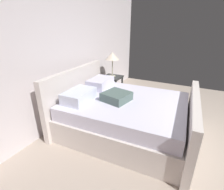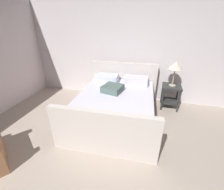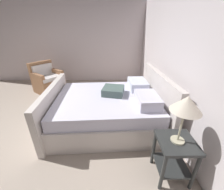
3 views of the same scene
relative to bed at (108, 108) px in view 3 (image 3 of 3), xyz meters
name	(u,v)px [view 3 (image 3 of 3)]	position (x,y,z in m)	size (l,w,h in m)	color
ground_plane	(23,130)	(0.21, -1.71, -0.35)	(5.86, 5.80, 0.02)	#AD9D8D
wall_back	(185,62)	(0.21, 1.25, 0.98)	(5.98, 0.12, 2.66)	silver
wall_side_left	(60,43)	(-2.78, -1.71, 0.98)	(0.12, 5.92, 2.66)	silver
bed	(108,108)	(0.00, 0.00, 0.00)	(1.86, 2.24, 1.05)	silver
nightstand_right	(174,153)	(1.20, 0.85, 0.06)	(0.44, 0.44, 0.60)	#2B2D2D
table_lamp_right	(187,105)	(1.20, 0.85, 0.75)	(0.33, 0.33, 0.60)	#B7B293
armchair	(48,80)	(-1.70, -1.90, 0.00)	(1.02, 1.02, 0.90)	#956645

